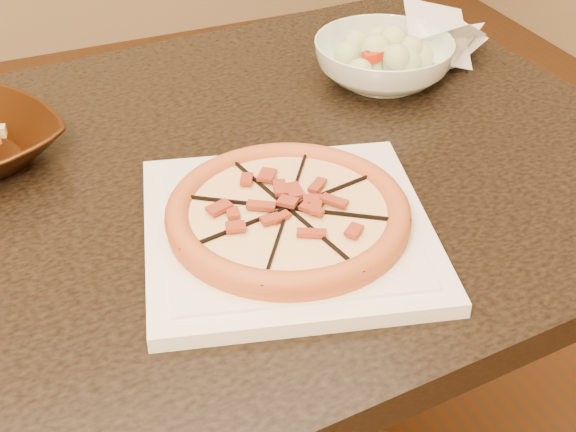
% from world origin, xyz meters
% --- Properties ---
extents(dining_table, '(1.35, 0.93, 0.75)m').
position_xyz_m(dining_table, '(0.07, -0.17, 0.64)').
color(dining_table, black).
rests_on(dining_table, floor).
extents(plate, '(0.39, 0.39, 0.02)m').
position_xyz_m(plate, '(0.17, -0.32, 0.76)').
color(plate, white).
rests_on(plate, dining_table).
extents(pizza, '(0.27, 0.27, 0.03)m').
position_xyz_m(pizza, '(0.17, -0.32, 0.78)').
color(pizza, '#D45B29').
rests_on(pizza, plate).
extents(salad_bowl, '(0.27, 0.27, 0.07)m').
position_xyz_m(salad_bowl, '(0.45, -0.02, 0.78)').
color(salad_bowl, white).
rests_on(salad_bowl, dining_table).
extents(salad, '(0.08, 0.10, 0.04)m').
position_xyz_m(salad, '(0.45, -0.02, 0.83)').
color(salad, beige).
rests_on(salad, salad_bowl).
extents(cling_film, '(0.19, 0.17, 0.05)m').
position_xyz_m(cling_film, '(0.57, 0.01, 0.78)').
color(cling_film, white).
rests_on(cling_film, dining_table).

